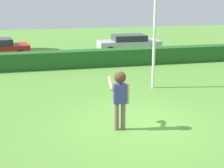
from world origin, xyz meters
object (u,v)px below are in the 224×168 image
(person, at_px, (120,93))
(lamppost, at_px, (155,13))
(parked_car_silver, at_px, (129,43))
(frisbee, at_px, (122,91))

(person, distance_m, lamppost, 5.22)
(lamppost, distance_m, parked_car_silver, 9.11)
(parked_car_silver, bearing_deg, person, -107.46)
(person, xyz_separation_m, frisbee, (0.19, 0.52, -0.10))
(frisbee, bearing_deg, parked_car_silver, 72.66)
(person, height_order, frisbee, person)
(person, bearing_deg, parked_car_silver, 72.54)
(frisbee, distance_m, lamppost, 4.77)
(frisbee, xyz_separation_m, lamppost, (2.36, 3.56, 2.11))
(frisbee, height_order, parked_car_silver, parked_car_silver)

